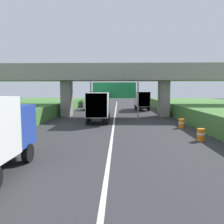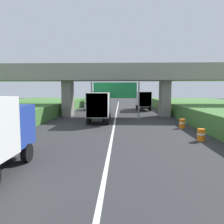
% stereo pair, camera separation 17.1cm
% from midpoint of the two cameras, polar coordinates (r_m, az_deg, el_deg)
% --- Properties ---
extents(lane_centre_stripe, '(0.20, 90.06, 0.01)m').
position_cam_midpoint_polar(lane_centre_stripe, '(25.31, 0.33, -2.74)').
color(lane_centre_stripe, white).
rests_on(lane_centre_stripe, ground).
extents(overpass_bridge, '(40.00, 4.80, 7.24)m').
position_cam_midpoint_polar(overpass_bridge, '(31.33, 0.61, 8.75)').
color(overpass_bridge, gray).
rests_on(overpass_bridge, ground).
extents(overhead_highway_sign, '(5.88, 0.18, 4.74)m').
position_cam_midpoint_polar(overhead_highway_sign, '(26.60, 0.41, 5.08)').
color(overhead_highway_sign, slate).
rests_on(overhead_highway_sign, ground).
extents(truck_red, '(2.44, 7.30, 3.44)m').
position_cam_midpoint_polar(truck_red, '(41.68, 7.57, 3.19)').
color(truck_red, black).
rests_on(truck_red, ground).
extents(truck_yellow, '(2.44, 7.30, 3.44)m').
position_cam_midpoint_polar(truck_yellow, '(51.91, -4.31, 3.71)').
color(truck_yellow, black).
rests_on(truck_yellow, ground).
extents(truck_black, '(2.44, 7.30, 3.44)m').
position_cam_midpoint_polar(truck_black, '(25.94, -3.53, 1.74)').
color(truck_black, black).
rests_on(truck_black, ground).
extents(car_white, '(1.86, 4.10, 1.72)m').
position_cam_midpoint_polar(car_white, '(41.36, -6.01, 1.70)').
color(car_white, silver).
rests_on(car_white, ground).
extents(construction_barrel_2, '(0.57, 0.57, 0.90)m').
position_cam_midpoint_polar(construction_barrel_2, '(17.49, 21.76, -5.45)').
color(construction_barrel_2, orange).
rests_on(construction_barrel_2, ground).
extents(construction_barrel_3, '(0.57, 0.57, 0.90)m').
position_cam_midpoint_polar(construction_barrel_3, '(22.68, 17.36, -2.83)').
color(construction_barrel_3, orange).
rests_on(construction_barrel_3, ground).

